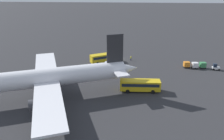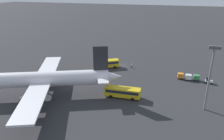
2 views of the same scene
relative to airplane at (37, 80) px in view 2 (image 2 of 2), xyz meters
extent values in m
plane|color=#2D2D30|center=(-16.75, -33.81, -5.67)|extent=(600.00, 600.00, 0.00)
cylinder|color=silver|center=(0.60, 0.24, 0.10)|extent=(41.10, 20.09, 4.44)
cone|color=silver|center=(-20.35, -8.24, 0.10)|extent=(6.85, 5.87, 4.00)
cube|color=silver|center=(-5.88, 10.57, -0.45)|extent=(12.47, 20.22, 0.44)
cube|color=silver|center=(3.14, -11.68, -0.45)|extent=(12.47, 20.22, 0.44)
cube|color=#262628|center=(-17.15, -6.95, 5.88)|extent=(4.08, 1.93, 7.11)
cube|color=silver|center=(-17.54, -7.11, 0.55)|extent=(7.10, 11.82, 0.28)
cylinder|color=#38383D|center=(-3.59, 8.33, -1.89)|extent=(5.65, 4.18, 2.44)
cylinder|color=#38383D|center=(3.22, -8.48, -1.89)|extent=(5.65, 4.18, 2.44)
cylinder|color=#38383D|center=(-2.46, 2.12, -3.89)|extent=(0.50, 0.50, 3.55)
cylinder|color=black|center=(-2.46, 2.12, -5.22)|extent=(1.02, 0.80, 0.90)
cylinder|color=#38383D|center=(-0.29, -3.23, -3.89)|extent=(0.50, 0.50, 3.55)
cylinder|color=black|center=(-0.29, -3.23, -5.22)|extent=(1.02, 0.80, 0.90)
cube|color=gold|center=(-11.57, -29.16, -3.83)|extent=(10.04, 7.53, 2.78)
cube|color=#192333|center=(-11.57, -29.16, -3.35)|extent=(9.37, 7.15, 0.89)
cylinder|color=black|center=(-9.64, -26.31, -5.17)|extent=(1.01, 0.77, 1.00)
cylinder|color=black|center=(-8.15, -28.81, -5.17)|extent=(1.01, 0.77, 1.00)
cylinder|color=black|center=(-14.98, -29.50, -5.17)|extent=(1.01, 0.77, 1.00)
cylinder|color=black|center=(-13.49, -32.00, -5.17)|extent=(1.01, 0.77, 1.00)
cube|color=gold|center=(-23.81, -7.00, -3.91)|extent=(10.61, 3.23, 2.61)
cube|color=#192333|center=(-23.81, -7.00, -3.46)|extent=(9.78, 3.23, 0.84)
cylinder|color=black|center=(-20.61, -5.41, -5.17)|extent=(1.01, 0.34, 1.00)
cylinder|color=black|center=(-20.49, -8.32, -5.17)|extent=(1.01, 0.34, 1.00)
cylinder|color=black|center=(-27.12, -5.68, -5.17)|extent=(1.01, 0.34, 1.00)
cylinder|color=black|center=(-27.00, -8.59, -5.17)|extent=(1.01, 0.34, 1.00)
cube|color=white|center=(-49.47, -24.94, -5.02)|extent=(2.50, 1.49, 0.70)
cube|color=#192333|center=(-49.05, -24.98, -4.12)|extent=(1.17, 1.26, 1.10)
cylinder|color=black|center=(-48.57, -24.32, -5.37)|extent=(0.62, 0.27, 0.60)
cylinder|color=black|center=(-48.69, -25.71, -5.37)|extent=(0.62, 0.27, 0.60)
cylinder|color=black|center=(-50.24, -24.18, -5.37)|extent=(0.62, 0.27, 0.60)
cylinder|color=black|center=(-50.36, -25.57, -5.37)|extent=(0.62, 0.27, 0.60)
cylinder|color=#1E1E2D|center=(-21.27, -32.29, -5.25)|extent=(0.32, 0.32, 0.85)
cylinder|color=yellow|center=(-21.27, -32.29, -4.50)|extent=(0.38, 0.38, 0.65)
sphere|color=tan|center=(-21.27, -32.29, -4.05)|extent=(0.24, 0.24, 0.24)
cube|color=#38383D|center=(-45.48, -26.10, -5.26)|extent=(2.13, 1.84, 0.10)
cube|color=#38844C|center=(-45.48, -26.10, -4.41)|extent=(2.03, 1.75, 1.60)
cylinder|color=black|center=(-44.77, -25.40, -5.49)|extent=(0.37, 0.15, 0.36)
cylinder|color=black|center=(-44.66, -26.67, -5.49)|extent=(0.37, 0.15, 0.36)
cylinder|color=black|center=(-46.29, -25.52, -5.49)|extent=(0.37, 0.15, 0.36)
cylinder|color=black|center=(-46.18, -26.80, -5.49)|extent=(0.37, 0.15, 0.36)
cube|color=#38383D|center=(-42.83, -25.71, -5.26)|extent=(2.13, 1.84, 0.10)
cube|color=silver|center=(-42.83, -25.71, -4.41)|extent=(2.03, 1.75, 1.60)
cylinder|color=black|center=(-42.13, -25.01, -5.49)|extent=(0.37, 0.15, 0.36)
cylinder|color=black|center=(-42.02, -26.29, -5.49)|extent=(0.37, 0.15, 0.36)
cylinder|color=black|center=(-43.64, -25.14, -5.49)|extent=(0.37, 0.15, 0.36)
cylinder|color=black|center=(-43.54, -26.41, -5.49)|extent=(0.37, 0.15, 0.36)
cube|color=#38383D|center=(-40.19, -26.20, -5.26)|extent=(2.13, 1.84, 0.10)
cube|color=orange|center=(-40.19, -26.20, -4.41)|extent=(2.03, 1.75, 1.60)
cylinder|color=black|center=(-39.48, -25.50, -5.49)|extent=(0.37, 0.15, 0.36)
cylinder|color=black|center=(-39.38, -26.78, -5.49)|extent=(0.37, 0.15, 0.36)
cylinder|color=black|center=(-41.00, -25.63, -5.49)|extent=(0.37, 0.15, 0.36)
cylinder|color=black|center=(-40.89, -26.90, -5.49)|extent=(0.37, 0.15, 0.36)
cylinder|color=slate|center=(-46.40, -6.66, 2.69)|extent=(0.50, 0.50, 16.72)
cube|color=#4C4C4C|center=(-46.40, -6.66, 11.45)|extent=(2.80, 0.70, 0.80)
camera|label=1|loc=(-21.01, 45.48, 20.46)|focal=35.00mm
camera|label=2|loc=(-37.19, 48.97, 25.45)|focal=35.00mm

